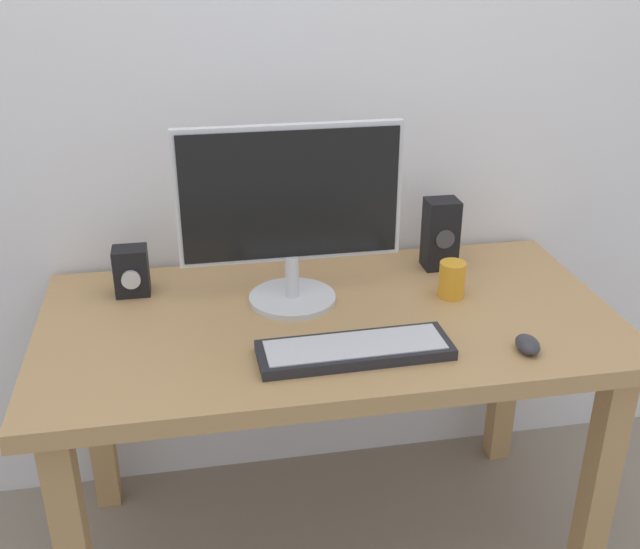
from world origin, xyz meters
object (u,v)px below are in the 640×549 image
Objects in this scene: speaker_right at (440,234)px; coffee_mug at (452,280)px; mouse at (528,344)px; audio_controller at (131,271)px; keyboard_primary at (355,350)px; monitor at (290,209)px; desk at (329,350)px.

speaker_right is 2.09× the size of coffee_mug.
audio_controller reaches higher than mouse.
mouse is 0.32m from coffee_mug.
mouse is 0.40× the size of speaker_right.
mouse is (0.41, -0.06, 0.00)m from keyboard_primary.
keyboard_primary is at bearing 177.74° from mouse.
audio_controller is at bearing 140.84° from keyboard_primary.
monitor reaches higher than mouse.
audio_controller is (-0.53, 0.43, 0.05)m from keyboard_primary.
monitor is at bearing 172.56° from coffee_mug.
desk is 11.13× the size of audio_controller.
monitor reaches higher than audio_controller.
audio_controller is (-0.94, 0.49, 0.05)m from mouse.
monitor is 6.97× the size of mouse.
coffee_mug reaches higher than desk.
desk is 17.92× the size of mouse.
audio_controller is at bearing 156.16° from desk.
desk is 0.39m from coffee_mug.
speaker_right is 0.89m from audio_controller.
audio_controller is at bearing -178.69° from speaker_right.
speaker_right reaches higher than audio_controller.
audio_controller reaches higher than keyboard_primary.
desk is at bearing 95.91° from keyboard_primary.
monitor is 5.81× the size of coffee_mug.
keyboard_primary is at bearing -71.67° from monitor.
speaker_right is at bearing 16.64° from monitor.
monitor is 0.48m from coffee_mug.
speaker_right is 1.56× the size of audio_controller.
mouse is 0.83× the size of coffee_mug.
speaker_right is at bearing 81.58° from coffee_mug.
mouse is 0.52m from speaker_right.
monitor is at bearing 149.74° from mouse.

